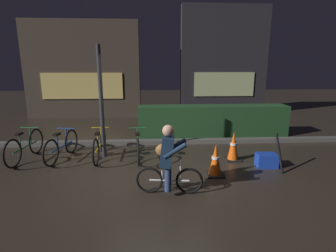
# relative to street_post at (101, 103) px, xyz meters

# --- Properties ---
(ground_plane) EXTENTS (40.00, 40.00, 0.00)m
(ground_plane) POSITION_rel_street_post_xyz_m (1.37, -1.20, -1.35)
(ground_plane) COLOR #2D261E
(sidewalk_curb) EXTENTS (12.00, 0.24, 0.12)m
(sidewalk_curb) POSITION_rel_street_post_xyz_m (1.37, 1.00, -1.29)
(sidewalk_curb) COLOR #56544F
(sidewalk_curb) RESTS_ON ground
(hedge_row) EXTENTS (4.80, 0.70, 0.98)m
(hedge_row) POSITION_rel_street_post_xyz_m (3.17, 1.90, -0.86)
(hedge_row) COLOR #214723
(hedge_row) RESTS_ON ground
(storefront_left) EXTENTS (4.85, 0.54, 4.10)m
(storefront_left) POSITION_rel_street_post_xyz_m (-1.76, 5.30, 0.69)
(storefront_left) COLOR #42382D
(storefront_left) RESTS_ON ground
(storefront_right) EXTENTS (4.01, 0.54, 4.91)m
(storefront_right) POSITION_rel_street_post_xyz_m (4.56, 6.00, 1.09)
(storefront_right) COLOR #262328
(storefront_right) RESTS_ON ground
(street_post) EXTENTS (0.10, 0.10, 2.70)m
(street_post) POSITION_rel_street_post_xyz_m (0.00, 0.00, 0.00)
(street_post) COLOR #2D2D33
(street_post) RESTS_ON ground
(parked_bike_leftmost) EXTENTS (0.46, 1.63, 0.75)m
(parked_bike_leftmost) POSITION_rel_street_post_xyz_m (-1.83, -0.16, -1.01)
(parked_bike_leftmost) COLOR black
(parked_bike_leftmost) RESTS_ON ground
(parked_bike_left_mid) EXTENTS (0.46, 1.54, 0.72)m
(parked_bike_left_mid) POSITION_rel_street_post_xyz_m (-0.98, -0.14, -1.02)
(parked_bike_left_mid) COLOR black
(parked_bike_left_mid) RESTS_ON ground
(parked_bike_center_left) EXTENTS (0.46, 1.58, 0.73)m
(parked_bike_center_left) POSITION_rel_street_post_xyz_m (-0.07, -0.15, -1.02)
(parked_bike_center_left) COLOR black
(parked_bike_center_left) RESTS_ON ground
(parked_bike_center_right) EXTENTS (0.46, 1.56, 0.72)m
(parked_bike_center_right) POSITION_rel_street_post_xyz_m (0.85, -0.18, -1.02)
(parked_bike_center_right) COLOR black
(parked_bike_center_right) RESTS_ON ground
(traffic_cone_near) EXTENTS (0.36, 0.36, 0.68)m
(traffic_cone_near) POSITION_rel_street_post_xyz_m (2.51, -1.30, -1.03)
(traffic_cone_near) COLOR black
(traffic_cone_near) RESTS_ON ground
(traffic_cone_far) EXTENTS (0.36, 0.36, 0.70)m
(traffic_cone_far) POSITION_rel_street_post_xyz_m (3.15, -0.44, -1.01)
(traffic_cone_far) COLOR black
(traffic_cone_far) RESTS_ON ground
(blue_crate) EXTENTS (0.46, 0.35, 0.30)m
(blue_crate) POSITION_rel_street_post_xyz_m (3.77, -0.90, -1.20)
(blue_crate) COLOR #193DB7
(blue_crate) RESTS_ON ground
(cyclist) EXTENTS (1.19, 0.56, 1.25)m
(cyclist) POSITION_rel_street_post_xyz_m (1.49, -2.00, -0.72)
(cyclist) COLOR black
(cyclist) RESTS_ON ground
(closed_umbrella) EXTENTS (0.13, 0.35, 0.81)m
(closed_umbrella) POSITION_rel_street_post_xyz_m (3.92, -1.15, -0.94)
(closed_umbrella) COLOR black
(closed_umbrella) RESTS_ON ground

